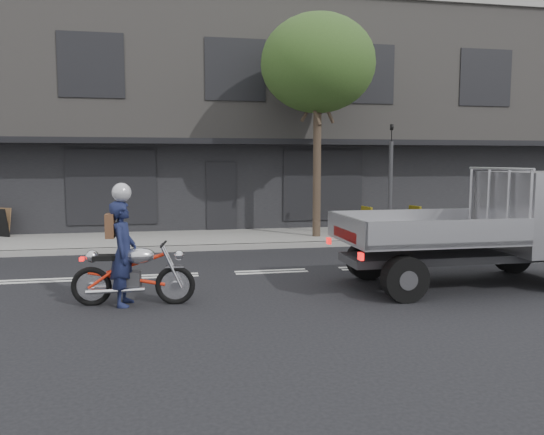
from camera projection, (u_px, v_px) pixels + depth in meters
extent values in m
plane|color=black|center=(271.00, 272.00, 11.69)|extent=(80.00, 80.00, 0.00)
cube|color=gray|center=(243.00, 238.00, 16.27)|extent=(32.00, 3.20, 0.15)
cube|color=gray|center=(250.00, 246.00, 14.71)|extent=(32.00, 0.20, 0.15)
cube|color=slate|center=(221.00, 124.00, 22.30)|extent=(26.00, 10.00, 8.00)
cylinder|color=#382B21|center=(317.00, 175.00, 15.99)|extent=(0.24, 0.24, 4.00)
ellipsoid|color=#2B461A|center=(318.00, 64.00, 15.64)|extent=(3.40, 3.40, 2.89)
cylinder|color=#2D2D30|center=(390.00, 193.00, 15.59)|extent=(0.12, 0.12, 3.00)
imported|color=black|center=(392.00, 133.00, 15.40)|extent=(0.08, 0.10, 0.50)
torus|color=black|center=(91.00, 287.00, 8.94)|extent=(0.69, 0.18, 0.68)
torus|color=black|center=(175.00, 285.00, 9.04)|extent=(0.69, 0.18, 0.68)
cube|color=#2D2D30|center=(130.00, 280.00, 8.98)|extent=(0.37, 0.28, 0.28)
ellipsoid|color=silver|center=(139.00, 256.00, 8.95)|extent=(0.58, 0.38, 0.28)
cube|color=black|center=(110.00, 257.00, 8.91)|extent=(0.56, 0.30, 0.09)
cylinder|color=black|center=(163.00, 244.00, 8.95)|extent=(0.11, 0.60, 0.04)
imported|color=#161C3D|center=(123.00, 253.00, 8.91)|extent=(0.50, 0.69, 1.77)
cylinder|color=black|center=(405.00, 279.00, 9.17)|extent=(0.81, 0.30, 0.80)
cylinder|color=black|center=(366.00, 260.00, 10.93)|extent=(0.81, 0.30, 0.80)
cylinder|color=black|center=(512.00, 254.00, 11.59)|extent=(0.81, 0.30, 0.80)
cube|color=#2D2D30|center=(465.00, 256.00, 10.36)|extent=(4.88, 1.11, 0.15)
cube|color=#9B9A9F|center=(541.00, 212.00, 10.59)|extent=(1.82, 1.92, 1.59)
cube|color=black|center=(543.00, 189.00, 10.55)|extent=(1.60, 1.81, 0.58)
cube|color=#A5A5AA|center=(423.00, 238.00, 10.15)|extent=(3.19, 2.09, 0.11)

